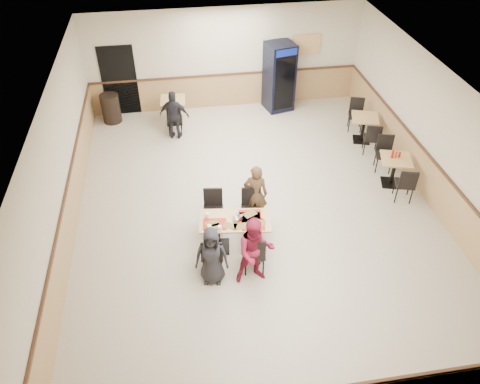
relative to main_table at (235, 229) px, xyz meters
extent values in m
plane|color=beige|center=(0.64, 1.14, -0.50)|extent=(10.00, 10.00, 0.00)
plane|color=silver|center=(0.64, 1.14, 2.50)|extent=(10.00, 10.00, 0.00)
plane|color=beige|center=(0.64, 6.14, 1.00)|extent=(8.00, 0.00, 8.00)
plane|color=beige|center=(0.64, -3.86, 1.00)|extent=(8.00, 0.00, 8.00)
plane|color=beige|center=(-3.36, 1.14, 1.00)|extent=(0.00, 10.00, 10.00)
plane|color=beige|center=(4.64, 1.14, 1.00)|extent=(0.00, 10.00, 10.00)
cube|color=tan|center=(0.64, 6.13, 0.00)|extent=(7.98, 0.03, 1.00)
cube|color=tan|center=(4.63, 1.14, 0.00)|extent=(0.03, 9.98, 1.00)
cube|color=#472B19|center=(0.64, 6.11, 0.53)|extent=(7.98, 0.04, 0.06)
cube|color=black|center=(-2.46, 6.12, 0.55)|extent=(1.00, 0.02, 2.10)
cube|color=orange|center=(3.04, 6.11, 1.30)|extent=(0.85, 0.02, 0.60)
cube|color=black|center=(-0.35, 0.05, -0.48)|extent=(0.51, 0.51, 0.04)
cylinder|color=black|center=(-0.35, 0.05, -0.12)|extent=(0.09, 0.09, 0.69)
cube|color=tan|center=(-0.35, 0.05, 0.23)|extent=(0.79, 0.79, 0.04)
cube|color=black|center=(0.35, -0.05, -0.48)|extent=(0.51, 0.51, 0.04)
cylinder|color=black|center=(0.35, -0.05, -0.12)|extent=(0.09, 0.09, 0.69)
cube|color=tan|center=(0.35, -0.05, 0.23)|extent=(0.79, 0.79, 0.04)
imported|color=#222227|center=(-0.56, -0.79, 0.14)|extent=(0.69, 0.51, 1.28)
imported|color=maroon|center=(0.24, -0.89, 0.24)|extent=(0.74, 0.58, 1.49)
imported|color=#4E3721|center=(0.56, 0.79, 0.22)|extent=(0.60, 0.47, 1.44)
imported|color=#222227|center=(-0.99, 4.50, 0.19)|extent=(0.88, 0.56, 1.39)
cube|color=#B51F0C|center=(0.32, 0.08, 0.26)|extent=(0.49, 0.39, 0.02)
cube|color=#B51F0C|center=(0.33, -0.20, 0.26)|extent=(0.49, 0.39, 0.02)
cube|color=#B51F0C|center=(-0.42, -0.07, 0.26)|extent=(0.49, 0.39, 0.02)
cube|color=#B51F0C|center=(0.28, 0.01, 0.26)|extent=(0.49, 0.39, 0.02)
cylinder|color=white|center=(0.44, -0.16, 0.26)|extent=(0.23, 0.23, 0.01)
cube|color=#A2753F|center=(0.44, -0.16, 0.27)|extent=(0.31, 0.28, 0.02)
cylinder|color=white|center=(0.07, -0.21, 0.26)|extent=(0.23, 0.23, 0.01)
cube|color=#A2753F|center=(0.07, -0.21, 0.27)|extent=(0.27, 0.18, 0.02)
cylinder|color=white|center=(0.32, 0.11, 0.26)|extent=(0.23, 0.23, 0.01)
cube|color=#A2753F|center=(0.32, 0.11, 0.27)|extent=(0.31, 0.27, 0.02)
cylinder|color=white|center=(-0.47, -0.06, 0.26)|extent=(0.23, 0.23, 0.01)
cube|color=#A2753F|center=(-0.47, -0.06, 0.27)|extent=(0.29, 0.22, 0.02)
cylinder|color=white|center=(-0.12, -0.17, 0.26)|extent=(0.23, 0.23, 0.01)
cube|color=#A2753F|center=(-0.12, -0.17, 0.27)|extent=(0.31, 0.26, 0.02)
cylinder|color=white|center=(-0.43, -0.16, 0.26)|extent=(0.23, 0.23, 0.01)
cube|color=#A2753F|center=(-0.43, -0.16, 0.27)|extent=(0.29, 0.22, 0.02)
cylinder|color=white|center=(-0.34, -0.24, 0.30)|extent=(0.08, 0.08, 0.10)
cylinder|color=white|center=(-0.54, 0.17, 0.30)|extent=(0.08, 0.08, 0.10)
cylinder|color=white|center=(-0.53, -0.19, 0.30)|extent=(0.08, 0.08, 0.10)
cylinder|color=#A4A9B7|center=(0.12, -0.02, 0.31)|extent=(0.07, 0.07, 0.12)
cylinder|color=#A4A9B7|center=(0.06, 0.04, 0.31)|extent=(0.07, 0.07, 0.12)
ellipsoid|color=white|center=(0.02, -0.02, 0.31)|extent=(0.15, 0.15, 0.10)
cube|color=black|center=(4.07, 1.55, -0.48)|extent=(0.55, 0.55, 0.04)
cylinder|color=black|center=(4.07, 1.55, -0.13)|extent=(0.09, 0.09, 0.67)
cube|color=tan|center=(4.07, 1.55, 0.22)|extent=(0.85, 0.85, 0.04)
cube|color=black|center=(4.06, 3.53, -0.48)|extent=(0.55, 0.55, 0.04)
cylinder|color=black|center=(4.06, 3.53, -0.13)|extent=(0.09, 0.09, 0.67)
cube|color=tan|center=(4.06, 3.53, 0.22)|extent=(0.86, 0.86, 0.04)
cylinder|color=#AF1A0C|center=(3.97, 1.60, 0.34)|extent=(0.06, 0.06, 0.20)
cylinder|color=#C34F1A|center=(4.06, 1.60, 0.32)|extent=(0.06, 0.06, 0.17)
cylinder|color=#AF1A0C|center=(4.15, 1.60, 0.31)|extent=(0.05, 0.05, 0.14)
cube|color=black|center=(-0.99, 5.34, -0.48)|extent=(0.47, 0.47, 0.04)
cylinder|color=black|center=(-0.99, 5.34, -0.13)|extent=(0.09, 0.09, 0.67)
cube|color=tan|center=(-0.99, 5.34, 0.22)|extent=(0.73, 0.73, 0.04)
cube|color=black|center=(2.18, 5.74, 0.51)|extent=(0.92, 0.90, 2.03)
cube|color=black|center=(2.27, 5.37, 0.46)|extent=(0.61, 0.16, 1.60)
cube|color=navy|center=(2.27, 5.36, 1.40)|extent=(0.63, 0.16, 0.19)
cylinder|color=black|center=(-2.78, 5.69, -0.08)|extent=(0.53, 0.53, 0.84)
camera|label=1|loc=(-0.99, -6.82, 6.48)|focal=35.00mm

